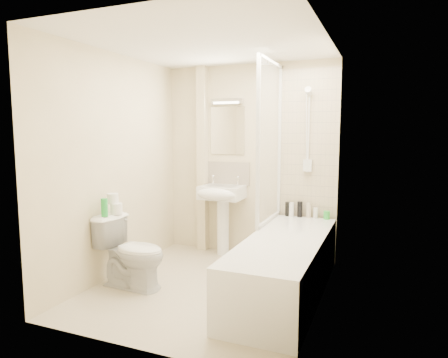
% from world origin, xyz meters
% --- Properties ---
extents(floor, '(2.50, 2.50, 0.00)m').
position_xyz_m(floor, '(0.00, 0.00, 0.00)').
color(floor, beige).
rests_on(floor, ground).
extents(wall_back, '(2.20, 0.02, 2.40)m').
position_xyz_m(wall_back, '(0.00, 1.25, 1.20)').
color(wall_back, beige).
rests_on(wall_back, ground).
extents(wall_left, '(0.02, 2.50, 2.40)m').
position_xyz_m(wall_left, '(-1.10, 0.00, 1.20)').
color(wall_left, beige).
rests_on(wall_left, ground).
extents(wall_right, '(0.02, 2.50, 2.40)m').
position_xyz_m(wall_right, '(1.10, 0.00, 1.20)').
color(wall_right, beige).
rests_on(wall_right, ground).
extents(ceiling, '(2.20, 2.50, 0.02)m').
position_xyz_m(ceiling, '(0.00, 0.00, 2.40)').
color(ceiling, white).
rests_on(ceiling, wall_back).
extents(tile_back, '(0.70, 0.01, 1.75)m').
position_xyz_m(tile_back, '(0.75, 1.24, 1.42)').
color(tile_back, beige).
rests_on(tile_back, wall_back).
extents(tile_right, '(0.01, 2.10, 1.75)m').
position_xyz_m(tile_right, '(1.09, 0.14, 1.42)').
color(tile_right, beige).
rests_on(tile_right, wall_right).
extents(pipe_boxing, '(0.12, 0.12, 2.40)m').
position_xyz_m(pipe_boxing, '(-0.62, 1.19, 1.20)').
color(pipe_boxing, beige).
rests_on(pipe_boxing, ground).
extents(splashback, '(0.60, 0.02, 0.30)m').
position_xyz_m(splashback, '(-0.29, 1.24, 1.03)').
color(splashback, beige).
rests_on(splashback, wall_back).
extents(mirror, '(0.46, 0.01, 0.60)m').
position_xyz_m(mirror, '(-0.29, 1.24, 1.58)').
color(mirror, white).
rests_on(mirror, wall_back).
extents(strip_light, '(0.42, 0.07, 0.07)m').
position_xyz_m(strip_light, '(-0.29, 1.22, 1.95)').
color(strip_light, silver).
rests_on(strip_light, wall_back).
extents(bathtub, '(0.70, 2.10, 0.55)m').
position_xyz_m(bathtub, '(0.75, 0.14, 0.29)').
color(bathtub, white).
rests_on(bathtub, ground).
extents(shower_screen, '(0.04, 0.92, 1.80)m').
position_xyz_m(shower_screen, '(0.40, 0.80, 1.45)').
color(shower_screen, white).
rests_on(shower_screen, bathtub).
extents(shower_fixture, '(0.10, 0.16, 0.99)m').
position_xyz_m(shower_fixture, '(0.75, 1.19, 1.55)').
color(shower_fixture, white).
rests_on(shower_fixture, wall_back).
extents(pedestal_sink, '(0.53, 0.48, 1.02)m').
position_xyz_m(pedestal_sink, '(-0.29, 1.01, 0.71)').
color(pedestal_sink, white).
rests_on(pedestal_sink, ground).
extents(bottle_black_a, '(0.06, 0.06, 0.17)m').
position_xyz_m(bottle_black_a, '(0.53, 1.16, 0.64)').
color(bottle_black_a, black).
rests_on(bottle_black_a, bathtub).
extents(bottle_white_a, '(0.06, 0.06, 0.17)m').
position_xyz_m(bottle_white_a, '(0.58, 1.16, 0.63)').
color(bottle_white_a, white).
rests_on(bottle_white_a, bathtub).
extents(bottle_black_b, '(0.06, 0.06, 0.19)m').
position_xyz_m(bottle_black_b, '(0.68, 1.16, 0.64)').
color(bottle_black_b, black).
rests_on(bottle_black_b, bathtub).
extents(bottle_cream, '(0.06, 0.06, 0.18)m').
position_xyz_m(bottle_cream, '(0.78, 1.16, 0.64)').
color(bottle_cream, beige).
rests_on(bottle_cream, bathtub).
extents(bottle_white_b, '(0.05, 0.05, 0.12)m').
position_xyz_m(bottle_white_b, '(0.87, 1.16, 0.61)').
color(bottle_white_b, silver).
rests_on(bottle_white_b, bathtub).
extents(bottle_green, '(0.07, 0.07, 0.10)m').
position_xyz_m(bottle_green, '(0.99, 1.16, 0.60)').
color(bottle_green, green).
rests_on(bottle_green, bathtub).
extents(toilet, '(0.49, 0.76, 0.73)m').
position_xyz_m(toilet, '(-0.72, -0.27, 0.36)').
color(toilet, white).
rests_on(toilet, ground).
extents(toilet_roll_lower, '(0.12, 0.12, 0.11)m').
position_xyz_m(toilet_roll_lower, '(-0.94, -0.22, 0.78)').
color(toilet_roll_lower, white).
rests_on(toilet_roll_lower, toilet).
extents(toilet_roll_upper, '(0.12, 0.12, 0.10)m').
position_xyz_m(toilet_roll_upper, '(-0.98, -0.22, 0.89)').
color(toilet_roll_upper, white).
rests_on(toilet_roll_upper, toilet_roll_lower).
extents(green_bottle, '(0.07, 0.07, 0.18)m').
position_xyz_m(green_bottle, '(-0.97, -0.37, 0.82)').
color(green_bottle, green).
rests_on(green_bottle, toilet).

